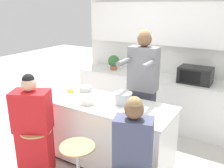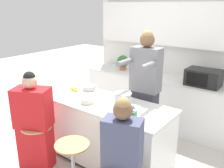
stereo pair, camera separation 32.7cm
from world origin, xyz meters
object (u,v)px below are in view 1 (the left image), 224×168
Objects in this scene: person_wrapped_blanket at (33,129)px; microwave at (195,75)px; kitchen_island at (109,134)px; potted_plant at (114,62)px; cooking_pot at (123,98)px; coffee_cup_near at (134,108)px; bar_stool_center at (78,166)px; juice_carton at (139,116)px; banana_bunch at (71,90)px; bar_stool_leftmost at (38,148)px; person_cooking at (142,93)px; fruit_bowl at (88,101)px; person_seated_near at (133,165)px.

person_wrapped_blanket is 2.58× the size of microwave.
kitchen_island is 1.89m from potted_plant.
cooking_pot reaches higher than coffee_cup_near.
person_wrapped_blanket is at bearing 178.94° from bar_stool_center.
person_wrapped_blanket is 8.10× the size of juice_carton.
person_wrapped_blanket is 7.76× the size of banana_bunch.
juice_carton reaches higher than bar_stool_leftmost.
potted_plant is at bearing 134.89° from person_cooking.
banana_bunch is 1.36m from juice_carton.
bar_stool_center is at bearing -68.96° from potted_plant.
bar_stool_center is 0.82m from fruit_bowl.
person_wrapped_blanket is (-0.03, -0.01, 0.28)m from bar_stool_leftmost.
bar_stool_center is at bearing -46.69° from banana_bunch.
coffee_cup_near is 1.61m from microwave.
microwave reaches higher than coffee_cup_near.
fruit_bowl is 0.83m from juice_carton.
person_seated_near is 1.64m from banana_bunch.
banana_bunch is at bearing 173.23° from coffee_cup_near.
person_seated_near is 0.77m from coffee_cup_near.
person_cooking reaches higher than kitchen_island.
microwave reaches higher than bar_stool_leftmost.
bar_stool_leftmost is at bearing -123.15° from microwave.
bar_stool_leftmost is at bearing 161.77° from person_seated_near.
person_wrapped_blanket is 7.23× the size of fruit_bowl.
person_cooking reaches higher than person_wrapped_blanket.
fruit_bowl is (-0.45, -0.72, 0.03)m from person_cooking.
microwave is at bearing 64.23° from kitchen_island.
coffee_cup_near is at bearing 97.82° from person_seated_near.
cooking_pot is at bearing -100.04° from person_cooking.
coffee_cup_near is at bearing -76.61° from person_cooking.
bar_stool_leftmost is 0.34× the size of person_cooking.
fruit_bowl is at bearing 20.32° from person_wrapped_blanket.
bar_stool_leftmost is at bearing -87.32° from banana_bunch.
bar_stool_leftmost is 3.71× the size of juice_carton.
bar_stool_center is 3.55× the size of banana_bunch.
juice_carton is (0.58, 0.38, 0.62)m from bar_stool_center.
fruit_bowl is at bearing -146.56° from kitchen_island.
banana_bunch is at bearing 64.07° from person_wrapped_blanket.
person_cooking is (0.22, 1.25, 0.55)m from bar_stool_center.
person_seated_near is at bearing 1.10° from bar_stool_center.
juice_carton is at bearing 33.06° from bar_stool_center.
bar_stool_leftmost is at bearing -85.53° from potted_plant.
microwave is at bearing 71.57° from bar_stool_center.
person_wrapped_blanket is at bearing 162.19° from person_seated_near.
bar_stool_leftmost is at bearing -150.47° from coffee_cup_near.
person_cooking is 0.64m from coffee_cup_near.
potted_plant is (-1.09, 1.00, 0.16)m from person_cooking.
juice_carton reaches higher than cooking_pot.
coffee_cup_near is at bearing -102.31° from microwave.
bar_stool_leftmost is 2.13× the size of potted_plant.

